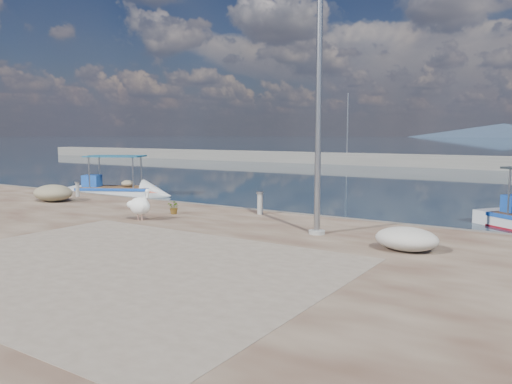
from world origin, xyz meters
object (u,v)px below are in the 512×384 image
Objects in this scene: pelican at (140,205)px; lamp_post at (319,111)px; boat_left at (115,193)px; bollard_near at (260,202)px.

pelican is 0.15× the size of lamp_post.
boat_left is at bearing 119.22° from pelican.
lamp_post is 4.65m from bollard_near.
pelican is at bearing -64.73° from boat_left.
lamp_post is at bearing -32.23° from bollard_near.
bollard_near is at bearing 26.81° from pelican.
lamp_post reaches higher than pelican.
boat_left reaches higher than bollard_near.
boat_left is at bearing 162.95° from bollard_near.
lamp_post is (14.10, -5.32, 3.61)m from boat_left.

